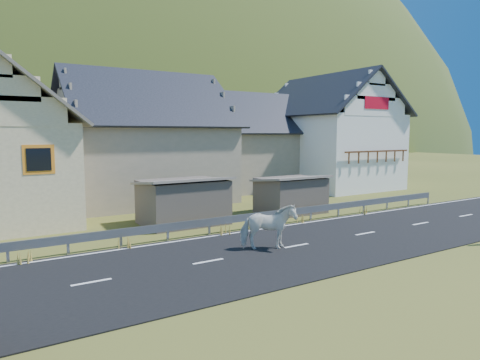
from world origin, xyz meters
TOP-DOWN VIEW (x-y plane):
  - ground at (0.00, 0.00)m, footprint 160.00×160.00m
  - road at (0.00, 0.00)m, footprint 60.00×7.00m
  - lane_markings at (0.00, 0.00)m, footprint 60.00×6.60m
  - guardrail at (-0.00, 3.68)m, footprint 28.10×0.09m
  - shed_left at (-2.00, 6.50)m, footprint 4.30×3.30m
  - shed_right at (4.50, 6.00)m, footprint 3.80×2.90m
  - house_stone_a at (-1.00, 15.00)m, footprint 10.80×9.80m
  - house_stone_b at (9.00, 17.00)m, footprint 9.80×8.80m
  - house_white at (15.00, 14.00)m, footprint 8.80×10.80m
  - mountain at (5.00, 180.00)m, footprint 440.00×280.00m
  - horse at (-1.28, 0.18)m, footprint 1.70×2.32m

SIDE VIEW (x-z plane):
  - mountain at x=5.00m, z-range -150.00..110.00m
  - ground at x=0.00m, z-range 0.00..0.00m
  - road at x=0.00m, z-range 0.00..0.04m
  - lane_markings at x=0.00m, z-range 0.04..0.05m
  - guardrail at x=0.00m, z-range 0.19..0.94m
  - horse at x=-1.28m, z-range 0.04..1.83m
  - shed_right at x=4.50m, z-range -0.10..2.10m
  - shed_left at x=-2.00m, z-range -0.10..2.30m
  - house_stone_b at x=9.00m, z-range 0.19..8.29m
  - house_stone_a at x=-1.00m, z-range 0.18..9.08m
  - house_white at x=15.00m, z-range 0.21..9.91m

